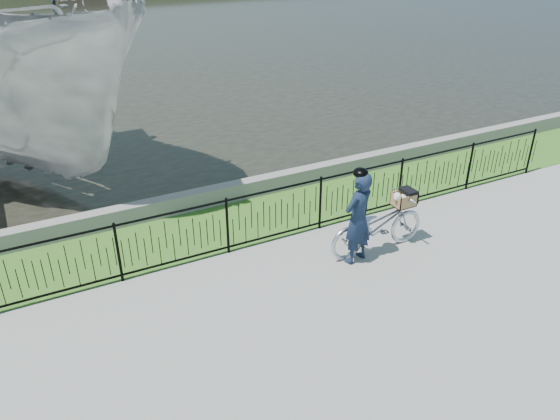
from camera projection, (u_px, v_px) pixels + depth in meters
ground at (318, 282)px, 9.48m from camera, size 120.00×120.00×0.00m
grass_strip at (254, 218)px, 11.52m from camera, size 60.00×2.00×0.01m
water at (56, 18)px, 35.35m from camera, size 120.00×120.00×0.00m
quay_wall at (235, 191)px, 12.21m from camera, size 60.00×0.30×0.40m
fence at (276, 214)px, 10.46m from camera, size 14.00×0.06×1.15m
bicycle_rig at (378, 225)px, 10.16m from camera, size 2.02×0.71×1.15m
cyclist at (358, 217)px, 9.67m from camera, size 0.74×0.59×1.83m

